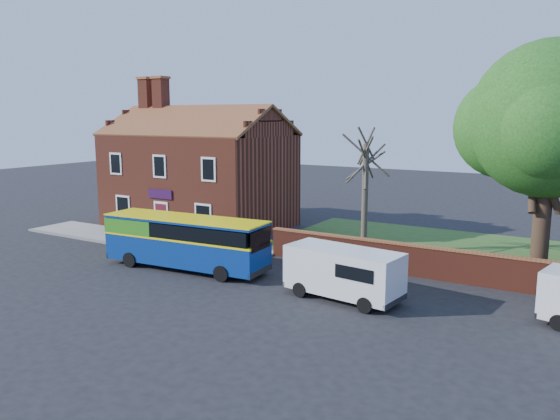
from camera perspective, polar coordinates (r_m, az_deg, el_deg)
The scene contains 10 objects.
ground at distance 26.94m, azimuth -12.13°, elevation -7.27°, with size 120.00×120.00×0.00m, color black.
pavement at distance 35.64m, azimuth -14.11°, elevation -3.07°, with size 18.00×3.50×0.12m, color gray.
kerb at distance 34.46m, azimuth -16.16°, elevation -3.58°, with size 18.00×0.15×0.14m, color slate.
grass_strip at distance 33.01m, azimuth 21.78°, elevation -4.56°, with size 26.00×12.00×0.04m, color #426B28.
shop_building at distance 39.31m, azimuth -8.43°, elevation 3.26°, with size 12.30×8.13×10.50m.
boundary_wall at distance 27.08m, azimuth 19.82°, elevation -5.76°, with size 22.00×0.38×1.60m.
bus at distance 28.59m, azimuth -10.30°, elevation -3.02°, with size 9.01×2.87×2.71m.
van_near at distance 23.68m, azimuth 6.68°, elevation -6.38°, with size 5.24×2.62×2.21m.
large_tree at distance 28.75m, azimuth 26.57°, elevation 8.01°, with size 9.30×7.35×11.34m.
bare_tree at distance 31.66m, azimuth 8.87°, elevation 1.89°, with size 2.57×3.06×6.85m.
Camera 1 is at (17.72, -18.74, 7.79)m, focal length 35.00 mm.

